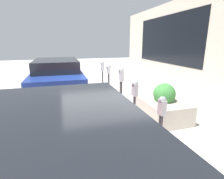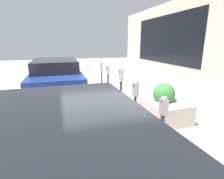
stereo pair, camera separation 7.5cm
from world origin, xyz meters
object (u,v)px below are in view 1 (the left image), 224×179
parking_meter_middle (121,85)px  parking_meter_farthest (103,71)px  parking_meter_nearest (161,123)px  parking_meter_second (135,97)px  parked_car_middle (57,77)px  parking_meter_fourth (109,76)px  parked_car_front (58,171)px  planter_box (163,107)px

parking_meter_middle → parking_meter_farthest: size_ratio=1.04×
parking_meter_nearest → parking_meter_middle: size_ratio=0.86×
parking_meter_second → parked_car_middle: size_ratio=0.31×
parking_meter_second → parking_meter_fourth: size_ratio=0.93×
parking_meter_fourth → parked_car_front: parked_car_front is taller
parked_car_front → parked_car_middle: size_ratio=0.99×
parking_meter_farthest → planter_box: parking_meter_farthest is taller
parking_meter_fourth → parked_car_front: size_ratio=0.33×
parking_meter_nearest → planter_box: parking_meter_nearest is taller
parking_meter_farthest → parking_meter_fourth: bearing=177.9°
parking_meter_middle → planter_box: parking_meter_middle is taller
planter_box → parked_car_middle: parked_car_middle is taller
parking_meter_nearest → parked_car_middle: size_ratio=0.29×
parking_meter_nearest → parking_meter_middle: (2.04, -0.01, 0.19)m
parking_meter_fourth → parked_car_middle: bearing=42.4°
parking_meter_second → planter_box: 1.56m
parking_meter_farthest → parking_meter_middle: bearing=-179.7°
planter_box → parked_car_middle: 4.32m
parking_meter_farthest → parked_car_middle: 1.87m
parking_meter_second → parked_car_middle: parked_car_middle is taller
parking_meter_fourth → planter_box: size_ratio=1.06×
parking_meter_middle → parked_car_front: size_ratio=0.34×
parking_meter_second → parking_meter_fourth: bearing=-0.1°
parking_meter_farthest → parking_meter_second: bearing=179.2°
parked_car_middle → parking_meter_fourth: bearing=-137.6°
parking_meter_second → parking_meter_farthest: bearing=-0.8°
parking_meter_nearest → parking_meter_middle: bearing=-0.2°
parking_meter_fourth → parked_car_front: (-3.79, 1.59, -0.26)m
parked_car_front → parking_meter_nearest: bearing=-68.3°
parking_meter_middle → parked_car_front: parking_meter_middle is taller
parking_meter_middle → planter_box: 1.37m
parking_meter_fourth → parked_car_middle: parked_car_middle is taller
parking_meter_nearest → parking_meter_second: (0.99, 0.05, 0.17)m
parked_car_middle → parking_meter_nearest: bearing=-161.0°
parking_meter_nearest → planter_box: size_ratio=0.94×
parking_meter_farthest → planter_box: size_ratio=1.06×
parking_meter_middle → parking_meter_fourth: bearing=2.7°
planter_box → parked_car_front: bearing=130.5°
parking_meter_nearest → parking_meter_fourth: (3.13, 0.04, 0.24)m
parking_meter_farthest → planter_box: (-2.43, -1.18, -0.71)m
parking_meter_middle → parked_car_middle: bearing=30.4°
parking_meter_second → parked_car_front: size_ratio=0.31×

